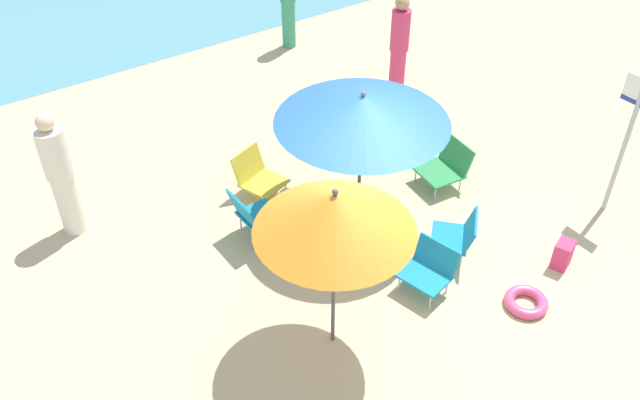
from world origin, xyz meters
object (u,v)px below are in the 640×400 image
at_px(person_a, 288,2).
at_px(warning_sign, 631,126).
at_px(beach_chair_d, 446,165).
at_px(beach_bag, 563,254).
at_px(umbrella_orange, 335,213).
at_px(person_b, 399,47).
at_px(umbrella_blue, 362,109).
at_px(beach_chair_f, 370,132).
at_px(beach_chair_b, 458,235).
at_px(person_c, 60,175).
at_px(beach_chair_e, 257,175).
at_px(beach_chair_a, 254,215).
at_px(swim_ring, 526,302).
at_px(person_d, 292,225).
at_px(beach_chair_c, 429,268).

bearing_deg(person_a, warning_sign, -47.86).
xyz_separation_m(beach_chair_d, beach_bag, (0.06, -1.96, -0.12)).
height_order(umbrella_orange, person_b, umbrella_orange).
height_order(umbrella_blue, beach_chair_f, umbrella_blue).
distance_m(umbrella_blue, person_a, 4.91).
distance_m(beach_chair_b, warning_sign, 2.43).
distance_m(umbrella_orange, beach_bag, 3.31).
height_order(person_c, beach_bag, person_c).
bearing_deg(beach_chair_e, person_a, 122.46).
distance_m(beach_chair_a, person_c, 2.31).
distance_m(umbrella_orange, person_a, 6.86).
bearing_deg(beach_chair_f, swim_ring, 22.50).
relative_size(beach_chair_a, beach_chair_f, 0.89).
distance_m(beach_chair_a, warning_sign, 4.61).
distance_m(beach_chair_e, person_d, 1.34).
height_order(umbrella_blue, warning_sign, warning_sign).
xyz_separation_m(umbrella_blue, umbrella_orange, (-1.43, -1.48, 0.16)).
bearing_deg(beach_bag, beach_chair_f, 98.56).
height_order(person_a, person_d, person_a).
relative_size(beach_chair_d, swim_ring, 1.35).
distance_m(beach_chair_e, beach_bag, 3.90).
height_order(beach_chair_b, beach_chair_d, beach_chair_d).
bearing_deg(beach_chair_c, swim_ring, 116.46).
height_order(umbrella_orange, beach_chair_d, umbrella_orange).
bearing_deg(umbrella_orange, umbrella_blue, 46.05).
height_order(umbrella_orange, person_d, umbrella_orange).
xyz_separation_m(umbrella_orange, beach_chair_a, (0.13, 1.85, -1.39)).
bearing_deg(beach_chair_d, beach_chair_e, -23.82).
relative_size(umbrella_orange, beach_chair_b, 2.76).
xyz_separation_m(beach_chair_a, person_a, (3.09, 4.13, 0.48)).
height_order(beach_chair_d, person_a, person_a).
relative_size(beach_chair_a, beach_chair_e, 0.95).
distance_m(umbrella_orange, beach_chair_e, 3.02).
xyz_separation_m(umbrella_orange, beach_bag, (2.86, -0.59, -1.57)).
distance_m(umbrella_blue, person_d, 1.55).
height_order(person_a, warning_sign, warning_sign).
xyz_separation_m(umbrella_blue, beach_chair_a, (-1.30, 0.37, -1.22)).
bearing_deg(person_d, person_a, 118.35).
xyz_separation_m(umbrella_blue, person_c, (-3.08, 1.76, -0.73)).
bearing_deg(person_d, umbrella_blue, 69.80).
distance_m(umbrella_blue, beach_chair_c, 1.94).
relative_size(beach_chair_d, person_b, 0.38).
bearing_deg(beach_bag, swim_ring, -165.10).
xyz_separation_m(person_c, warning_sign, (5.81, -3.44, 0.41)).
height_order(beach_chair_f, warning_sign, warning_sign).
xyz_separation_m(warning_sign, beach_bag, (-1.30, -0.39, -1.08)).
relative_size(person_b, warning_sign, 0.87).
height_order(beach_chair_b, beach_bag, beach_chair_b).
bearing_deg(umbrella_orange, warning_sign, -2.72).
bearing_deg(beach_bag, person_b, 78.51).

